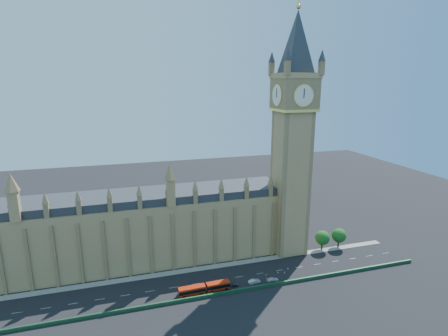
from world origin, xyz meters
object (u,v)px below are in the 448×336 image
object	(u,v)px
car_grey	(231,284)
car_silver	(254,281)
red_bus	(204,288)
car_white	(273,279)

from	to	relation	value
car_grey	car_silver	bearing A→B (deg)	-87.61
red_bus	car_white	xyz separation A→B (m)	(24.85, 0.01, -0.94)
red_bus	car_silver	world-z (taller)	red_bus
red_bus	car_white	distance (m)	24.86
car_grey	car_silver	distance (m)	8.29
car_silver	red_bus	bearing A→B (deg)	85.58
car_white	car_silver	bearing A→B (deg)	86.41
red_bus	car_grey	xyz separation A→B (m)	(9.87, 1.14, -0.75)
red_bus	car_grey	bearing A→B (deg)	4.93
car_white	car_grey	bearing A→B (deg)	87.08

